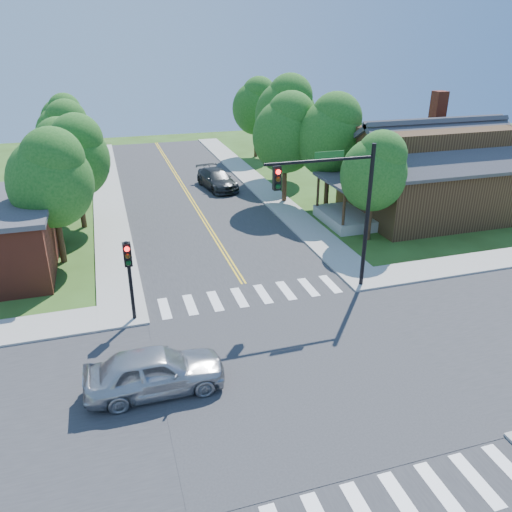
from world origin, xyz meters
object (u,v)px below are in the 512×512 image
object	(u,v)px
house_ne	(430,168)
car_dgrey	(217,180)
car_silver	(155,372)
signal_mast_ne	(337,197)
signal_pole_nw	(129,267)

from	to	relation	value
house_ne	car_dgrey	size ratio (longest dim) A/B	2.37
car_dgrey	car_silver	bearing A→B (deg)	-116.41
signal_mast_ne	signal_pole_nw	size ratio (longest dim) A/B	1.89
signal_mast_ne	car_silver	xyz separation A→B (m)	(-9.16, -5.10, -4.02)
car_silver	signal_mast_ne	bearing A→B (deg)	-60.44
house_ne	signal_mast_ne	bearing A→B (deg)	-142.32
house_ne	car_silver	xyz separation A→B (m)	(-20.35, -13.74, -2.49)
signal_pole_nw	car_dgrey	distance (m)	20.86
signal_pole_nw	house_ne	size ratio (longest dim) A/B	0.29
house_ne	car_silver	world-z (taller)	house_ne
house_ne	car_dgrey	xyz separation A→B (m)	(-12.51, 10.43, -2.57)
house_ne	car_silver	size ratio (longest dim) A/B	2.66
signal_pole_nw	house_ne	distance (m)	22.45
signal_pole_nw	house_ne	xyz separation A→B (m)	(20.71, 8.66, 0.67)
signal_mast_ne	car_dgrey	distance (m)	19.55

